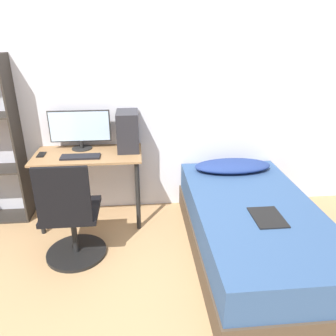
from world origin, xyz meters
name	(u,v)px	position (x,y,z in m)	size (l,w,h in m)	color
ground_plane	(112,306)	(0.00, 0.00, 0.00)	(14.00, 14.00, 0.00)	tan
wall_back	(114,98)	(0.00, 1.54, 1.25)	(8.00, 0.05, 2.50)	silver
desk	(89,165)	(-0.27, 1.25, 0.63)	(1.06, 0.54, 0.76)	#997047
office_chair	(71,223)	(-0.36, 0.59, 0.37)	(0.54, 0.54, 0.95)	black
bed	(253,230)	(1.23, 0.52, 0.25)	(1.07, 2.01, 0.51)	#4C3D2D
pillow	(233,166)	(1.23, 1.26, 0.56)	(0.81, 0.36, 0.11)	navy
magazine	(268,217)	(1.25, 0.30, 0.51)	(0.24, 0.32, 0.01)	black
monitor	(80,128)	(-0.35, 1.40, 0.97)	(0.61, 0.21, 0.40)	black
keyboard	(80,157)	(-0.32, 1.14, 0.77)	(0.37, 0.14, 0.02)	black
pc_tower	(128,131)	(0.14, 1.34, 0.95)	(0.21, 0.33, 0.39)	#232328
phone	(41,155)	(-0.72, 1.25, 0.76)	(0.07, 0.14, 0.01)	black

